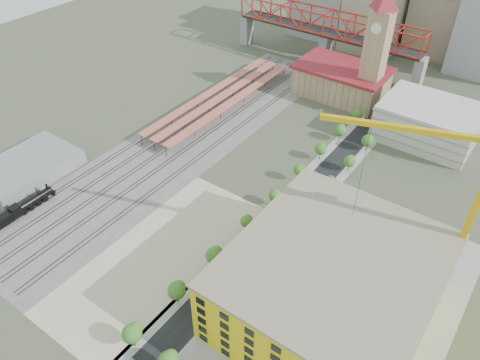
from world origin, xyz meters
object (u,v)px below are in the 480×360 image
Objects in this scene: locomotive at (25,206)px; site_trailer_b at (224,279)px; tower_crane at (466,188)px; site_trailer_a at (213,290)px; site_trailer_c at (239,262)px; site_trailer_d at (268,232)px; construction_building at (331,285)px; clock_tower at (378,39)px.

site_trailer_b is (66.00, 13.72, -0.83)m from locomotive.
site_trailer_a is at bearing -141.18° from tower_crane.
site_trailer_c is (0.00, 6.71, 0.20)m from site_trailer_b.
site_trailer_c is 1.13× the size of site_trailer_d.
site_trailer_a is at bearing -154.00° from construction_building.
tower_crane is (51.88, -77.37, 4.04)m from clock_tower.
construction_building is 94.82m from locomotive.
site_trailer_c is at bearing -85.48° from clock_tower.
construction_building reaches higher than site_trailer_b.
clock_tower is 91.52m from site_trailer_d.
clock_tower reaches higher than site_trailer_b.
site_trailer_b is (8.00, -108.00, -27.47)m from clock_tower.
site_trailer_b is at bearing -162.89° from construction_building.
site_trailer_c is (66.00, 20.43, -0.63)m from locomotive.
tower_crane reaches higher than clock_tower.
site_trailer_b is 21.05m from site_trailer_d.
locomotive is (-58.00, -121.72, -26.64)m from clock_tower.
clock_tower is 0.98× the size of tower_crane.
tower_crane is (17.88, 22.62, 23.33)m from construction_building.
site_trailer_d reaches higher than site_trailer_b.
site_trailer_a is 0.97× the size of site_trailer_b.
site_trailer_b is (-26.00, -8.01, -8.18)m from construction_building.
clock_tower is 5.63× the size of site_trailer_d.
site_trailer_a is 25.73m from site_trailer_d.
clock_tower is at bearing 108.78° from construction_building.
locomotive is 2.38× the size of site_trailer_d.
locomotive is 2.46× the size of site_trailer_b.
clock_tower is at bearing 87.09° from site_trailer_a.
clock_tower is 5.81× the size of site_trailer_b.
tower_crane is at bearing 24.45° from site_trailer_c.
site_trailer_d is at bearing -167.69° from tower_crane.
locomotive reaches higher than site_trailer_c.
clock_tower is 5.01× the size of site_trailer_c.
locomotive is at bearing -162.02° from site_trailer_b.
clock_tower is at bearing 100.47° from site_trailer_b.
tower_crane reaches higher than site_trailer_b.
tower_crane is 58.98m from site_trailer_c.
clock_tower is at bearing 104.21° from site_trailer_d.
clock_tower is 2.36× the size of locomotive.
site_trailer_d is at bearing 83.03° from site_trailer_a.
site_trailer_c is at bearing 83.03° from site_trailer_a.
site_trailer_b is (-43.88, -30.63, -31.51)m from tower_crane.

